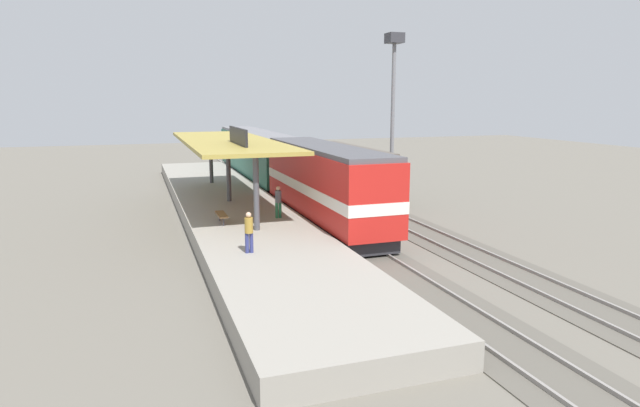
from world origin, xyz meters
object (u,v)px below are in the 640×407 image
(light_mast, at_px, (393,81))
(person_waiting, at_px, (249,230))
(locomotive, at_px, (325,185))
(person_walking, at_px, (278,200))
(passenger_carriage_single, at_px, (256,156))
(freight_car, at_px, (346,171))
(platform_bench, at_px, (221,215))

(light_mast, height_order, person_waiting, light_mast)
(locomotive, distance_m, person_walking, 3.13)
(person_walking, bearing_deg, passenger_carriage_single, 81.17)
(passenger_carriage_single, bearing_deg, locomotive, -90.00)
(person_waiting, height_order, person_walking, same)
(locomotive, relative_size, freight_car, 1.20)
(freight_car, bearing_deg, passenger_carriage_single, 115.63)
(freight_car, xyz_separation_m, person_walking, (-7.54, -9.33, -0.12))
(person_walking, bearing_deg, light_mast, 37.89)
(platform_bench, distance_m, person_walking, 3.12)
(platform_bench, xyz_separation_m, locomotive, (6.00, 1.21, 1.07))
(light_mast, bearing_deg, person_walking, -142.11)
(platform_bench, bearing_deg, person_walking, 5.49)
(freight_car, height_order, light_mast, light_mast)
(passenger_carriage_single, relative_size, person_waiting, 11.70)
(locomotive, xyz_separation_m, person_waiting, (-5.76, -7.02, -0.56))
(passenger_carriage_single, xyz_separation_m, light_mast, (7.80, -10.56, 6.08))
(freight_car, relative_size, light_mast, 1.03)
(light_mast, bearing_deg, person_waiting, -133.16)
(locomotive, xyz_separation_m, freight_car, (4.60, 8.41, -0.44))
(passenger_carriage_single, distance_m, person_walking, 19.15)
(person_waiting, bearing_deg, locomotive, 50.64)
(locomotive, height_order, person_waiting, locomotive)
(freight_car, bearing_deg, platform_bench, -137.75)
(passenger_carriage_single, distance_m, light_mast, 14.47)
(platform_bench, xyz_separation_m, freight_car, (10.60, 9.63, 0.63))
(passenger_carriage_single, bearing_deg, light_mast, -53.55)
(platform_bench, relative_size, person_waiting, 0.99)
(platform_bench, distance_m, locomotive, 6.21)
(platform_bench, distance_m, light_mast, 17.75)
(light_mast, relative_size, person_waiting, 6.84)
(freight_car, xyz_separation_m, light_mast, (3.20, -0.97, 6.43))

